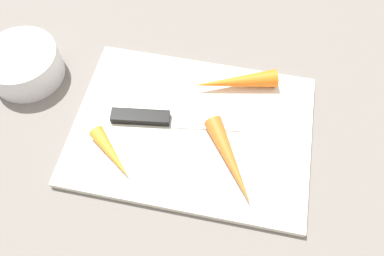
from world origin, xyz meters
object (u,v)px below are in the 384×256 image
object	(u,v)px
carrot_medium	(234,82)
carrot_shortest	(112,154)
knife	(148,120)
carrot_longest	(231,160)
cutting_board	(192,130)
small_bowl	(24,65)

from	to	relation	value
carrot_medium	carrot_shortest	xyz separation A→B (m)	(-0.15, -0.16, -0.00)
carrot_shortest	knife	bearing A→B (deg)	104.22
carrot_longest	cutting_board	bearing A→B (deg)	-158.06
knife	small_bowl	bearing A→B (deg)	157.90
cutting_board	carrot_shortest	xyz separation A→B (m)	(-0.10, -0.07, 0.02)
carrot_medium	carrot_longest	world-z (taller)	carrot_medium
knife	small_bowl	distance (m)	0.23
cutting_board	carrot_medium	xyz separation A→B (m)	(0.05, 0.09, 0.02)
carrot_medium	small_bowl	distance (m)	0.34
carrot_longest	small_bowl	world-z (taller)	small_bowl
carrot_medium	carrot_shortest	distance (m)	0.22
knife	carrot_medium	size ratio (longest dim) A/B	1.48
carrot_longest	carrot_shortest	xyz separation A→B (m)	(-0.17, -0.02, -0.00)
knife	carrot_medium	bearing A→B (deg)	29.59
carrot_longest	small_bowl	bearing A→B (deg)	-137.64
cutting_board	carrot_medium	world-z (taller)	carrot_medium
carrot_longest	carrot_medium	bearing A→B (deg)	154.74
cutting_board	carrot_shortest	world-z (taller)	carrot_shortest
knife	carrot_medium	xyz separation A→B (m)	(0.12, 0.09, 0.01)
cutting_board	knife	size ratio (longest dim) A/B	1.79
carrot_medium	carrot_shortest	bearing A→B (deg)	28.23
carrot_medium	small_bowl	world-z (taller)	small_bowl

